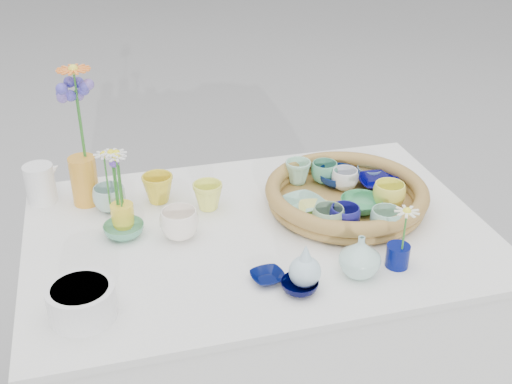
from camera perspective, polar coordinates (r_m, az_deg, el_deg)
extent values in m
imported|color=#081C52|center=(1.98, 7.32, 1.28)|extent=(0.17, 0.17, 0.04)
imported|color=#000048|center=(1.98, 10.87, 0.80)|extent=(0.14, 0.14, 0.03)
imported|color=#EDE650|center=(1.87, 11.74, -0.27)|extent=(0.09, 0.09, 0.07)
imported|color=#3A935D|center=(1.85, 9.33, -1.12)|extent=(0.14, 0.14, 0.04)
imported|color=gray|center=(1.74, 6.45, -2.40)|extent=(0.11, 0.11, 0.07)
imported|color=#7FB49D|center=(1.83, 4.14, -1.16)|extent=(0.15, 0.15, 0.03)
imported|color=#94CDAD|center=(1.97, 3.75, 1.78)|extent=(0.08, 0.08, 0.07)
imported|color=silver|center=(1.95, 7.89, 1.12)|extent=(0.09, 0.09, 0.06)
imported|color=#91CAFC|center=(2.06, 10.14, 1.88)|extent=(0.09, 0.09, 0.03)
imported|color=navy|center=(1.75, 7.89, -2.27)|extent=(0.10, 0.10, 0.07)
imported|color=#E5E169|center=(1.82, 5.22, -1.57)|extent=(0.11, 0.11, 0.02)
imported|color=#89BFA7|center=(1.75, 11.46, -2.52)|extent=(0.11, 0.11, 0.07)
imported|color=#509C77|center=(1.98, 6.09, 1.75)|extent=(0.08, 0.08, 0.07)
imported|color=gold|center=(1.92, -8.70, 0.30)|extent=(0.10, 0.10, 0.09)
imported|color=#E6EB59|center=(1.86, -4.30, -0.36)|extent=(0.11, 0.11, 0.08)
imported|color=#4E9572|center=(1.78, -11.65, -3.34)|extent=(0.14, 0.14, 0.03)
imported|color=white|center=(1.74, -6.82, -2.84)|extent=(0.11, 0.11, 0.08)
imported|color=#020A3C|center=(1.58, 1.04, -7.58)|extent=(0.09, 0.09, 0.02)
imported|color=#96B9AF|center=(1.90, -12.90, -0.56)|extent=(0.11, 0.11, 0.07)
imported|color=black|center=(1.55, 3.90, -8.34)|extent=(0.11, 0.11, 0.03)
imported|color=#AAD4C8|center=(1.60, 9.24, -5.62)|extent=(0.13, 0.13, 0.11)
cylinder|color=#030C56|center=(1.66, 12.48, -5.55)|extent=(0.07, 0.07, 0.06)
cylinder|color=orange|center=(1.94, -15.02, 0.99)|extent=(0.10, 0.10, 0.15)
cylinder|color=yellow|center=(1.81, -11.77, -2.05)|extent=(0.08, 0.08, 0.07)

